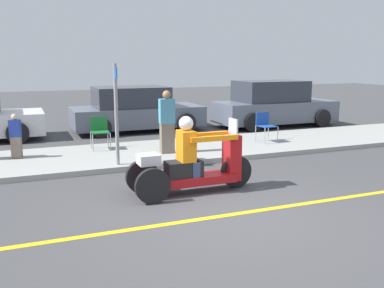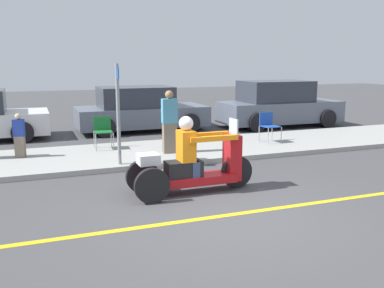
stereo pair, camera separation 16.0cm
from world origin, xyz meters
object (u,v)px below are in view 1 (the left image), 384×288
folding_chair_curbside (265,124)px  parked_car_lot_center (273,105)px  street_sign (116,111)px  spectator_with_child (167,123)px  folding_chair_set_back (100,129)px  parked_car_lot_left (135,110)px  spectator_end_of_line (16,137)px  motorcycle_trike (192,166)px

folding_chair_curbside → parked_car_lot_center: bearing=53.8°
folding_chair_curbside → street_sign: bearing=-165.4°
spectator_with_child → folding_chair_set_back: (-1.45, 1.15, -0.24)m
parked_car_lot_left → spectator_with_child: bearing=-94.2°
spectator_end_of_line → folding_chair_curbside: bearing=-3.1°
spectator_with_child → parked_car_lot_center: 6.33m
spectator_with_child → street_sign: street_sign is taller
street_sign → parked_car_lot_center: bearing=32.2°
spectator_with_child → folding_chair_curbside: size_ratio=1.88×
street_sign → motorcycle_trike: bearing=-67.4°
folding_chair_curbside → parked_car_lot_center: size_ratio=0.19×
parked_car_lot_center → street_sign: street_sign is taller
parked_car_lot_center → spectator_end_of_line: bearing=-162.8°
parked_car_lot_center → street_sign: bearing=-147.8°
parked_car_lot_left → street_sign: street_sign is taller
parked_car_lot_center → street_sign: size_ratio=2.01×
parked_car_lot_left → street_sign: bearing=-108.8°
spectator_with_child → parked_car_lot_left: 4.32m
motorcycle_trike → spectator_end_of_line: 4.71m
folding_chair_curbside → street_sign: street_sign is taller
folding_chair_set_back → parked_car_lot_center: 7.13m
spectator_end_of_line → motorcycle_trike: bearing=-51.1°
spectator_end_of_line → street_sign: 2.65m
motorcycle_trike → folding_chair_set_back: motorcycle_trike is taller
motorcycle_trike → spectator_end_of_line: bearing=128.9°
spectator_end_of_line → parked_car_lot_left: parked_car_lot_left is taller
spectator_end_of_line → street_sign: bearing=-36.2°
parked_car_lot_left → folding_chair_curbside: bearing=-54.9°
spectator_with_child → folding_chair_set_back: 1.87m
folding_chair_curbside → parked_car_lot_left: (-2.73, 3.89, 0.09)m
folding_chair_set_back → parked_car_lot_center: parked_car_lot_center is taller
spectator_with_child → street_sign: bearing=-152.0°
parked_car_lot_left → parked_car_lot_center: bearing=-9.5°
spectator_end_of_line → parked_car_lot_left: (3.79, 3.54, 0.09)m
folding_chair_curbside → parked_car_lot_left: bearing=125.1°
motorcycle_trike → spectator_with_child: 2.96m
spectator_end_of_line → parked_car_lot_left: bearing=43.1°
folding_chair_curbside → street_sign: 4.66m
motorcycle_trike → spectator_with_child: bearing=80.0°
spectator_end_of_line → parked_car_lot_center: (8.76, 2.71, 0.15)m
spectator_with_child → parked_car_lot_left: spectator_with_child is taller
motorcycle_trike → parked_car_lot_left: bearing=83.4°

